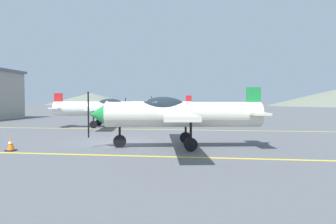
% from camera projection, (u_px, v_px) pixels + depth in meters
% --- Properties ---
extents(ground_plane, '(400.00, 400.00, 0.00)m').
position_uv_depth(ground_plane, '(123.00, 143.00, 14.87)').
color(ground_plane, '#54565B').
extents(apron_line_near, '(80.00, 0.16, 0.01)m').
position_uv_depth(apron_line_near, '(99.00, 155.00, 11.55)').
color(apron_line_near, yellow).
rests_on(apron_line_near, ground_plane).
extents(apron_line_far, '(80.00, 0.16, 0.01)m').
position_uv_depth(apron_line_far, '(150.00, 129.00, 21.95)').
color(apron_line_far, yellow).
rests_on(apron_line_far, ground_plane).
extents(airplane_near, '(8.01, 9.17, 2.74)m').
position_uv_depth(airplane_near, '(177.00, 114.00, 13.48)').
color(airplane_near, silver).
rests_on(airplane_near, ground_plane).
extents(airplane_mid, '(8.02, 9.17, 2.74)m').
position_uv_depth(airplane_mid, '(103.00, 108.00, 24.06)').
color(airplane_mid, white).
rests_on(airplane_mid, ground_plane).
extents(airplane_far, '(7.96, 9.16, 2.74)m').
position_uv_depth(airplane_far, '(158.00, 106.00, 34.37)').
color(airplane_far, white).
rests_on(airplane_far, ground_plane).
extents(car_sedan, '(2.30, 4.43, 1.62)m').
position_uv_depth(car_sedan, '(241.00, 114.00, 29.48)').
color(car_sedan, black).
rests_on(car_sedan, ground_plane).
extents(traffic_cone_front, '(0.36, 0.36, 0.59)m').
position_uv_depth(traffic_cone_front, '(11.00, 144.00, 12.55)').
color(traffic_cone_front, black).
rests_on(traffic_cone_front, ground_plane).
extents(hill_left, '(52.09, 52.09, 6.88)m').
position_uv_depth(hill_left, '(91.00, 99.00, 176.74)').
color(hill_left, slate).
rests_on(hill_left, ground_plane).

